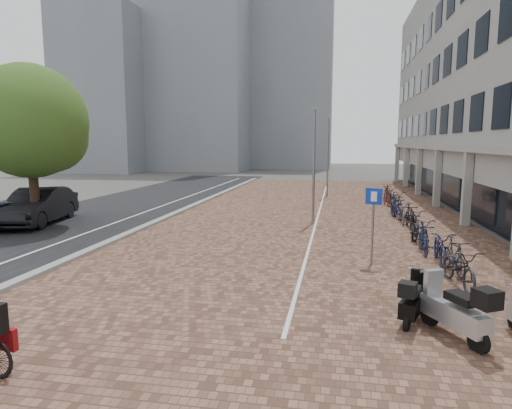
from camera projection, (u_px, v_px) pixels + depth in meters
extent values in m
plane|color=#474442|center=(215.00, 284.00, 11.63)|extent=(140.00, 140.00, 0.00)
cube|color=brown|center=(315.00, 214.00, 22.94)|extent=(14.50, 42.00, 0.04)
cube|color=black|center=(120.00, 209.00, 24.94)|extent=(8.00, 50.00, 0.03)
cube|color=gray|center=(185.00, 209.00, 24.22)|extent=(0.35, 42.00, 0.14)
cube|color=white|center=(153.00, 209.00, 24.57)|extent=(0.12, 44.00, 0.00)
cube|color=white|center=(319.00, 214.00, 22.90)|extent=(0.10, 30.00, 0.00)
cube|color=black|center=(452.00, 178.00, 25.22)|extent=(0.15, 38.00, 3.20)
cube|color=#9A9A95|center=(450.00, 147.00, 25.02)|extent=(1.60, 38.00, 0.30)
cube|color=#9A9A95|center=(467.00, 188.00, 19.53)|extent=(0.35, 0.35, 3.40)
cube|color=#9A9A95|center=(437.00, 178.00, 25.37)|extent=(0.35, 0.35, 3.40)
cube|color=#9A9A95|center=(419.00, 171.00, 31.21)|extent=(0.35, 0.35, 3.40)
cube|color=#9A9A95|center=(406.00, 167.00, 37.05)|extent=(0.35, 0.35, 3.40)
cube|color=#9A9A95|center=(397.00, 163.00, 42.89)|extent=(0.35, 0.35, 3.40)
cube|color=gray|center=(196.00, 50.00, 59.02)|extent=(14.00, 12.00, 32.00)
cube|color=gray|center=(291.00, 78.00, 64.08)|extent=(12.00, 10.00, 26.00)
cube|color=gray|center=(107.00, 93.00, 55.83)|extent=(10.00, 10.00, 20.00)
imported|color=black|center=(38.00, 206.00, 20.15)|extent=(2.71, 5.31, 1.67)
cylinder|color=slate|center=(373.00, 230.00, 13.33)|extent=(0.07, 0.07, 2.17)
cube|color=#0D30AC|center=(374.00, 196.00, 13.16)|extent=(0.49, 0.17, 0.49)
cylinder|color=slate|center=(314.00, 168.00, 19.80)|extent=(0.12, 0.12, 5.20)
cylinder|color=gray|center=(328.00, 158.00, 29.85)|extent=(0.12, 0.12, 5.34)
cylinder|color=#382619|center=(34.00, 193.00, 19.09)|extent=(0.40, 0.40, 3.07)
sphere|color=#34531C|center=(29.00, 121.00, 18.66)|extent=(4.83, 4.83, 4.83)
sphere|color=#34531C|center=(52.00, 137.00, 19.29)|extent=(3.07, 3.07, 3.07)
imported|color=black|center=(459.00, 267.00, 11.39)|extent=(0.96, 2.05, 1.04)
imported|color=#232228|center=(454.00, 256.00, 12.48)|extent=(0.66, 1.79, 1.05)
imported|color=#15203C|center=(440.00, 247.00, 13.62)|extent=(0.82, 2.02, 1.04)
imported|color=#121933|center=(424.00, 238.00, 14.79)|extent=(0.52, 1.75, 1.05)
imported|color=black|center=(420.00, 232.00, 15.89)|extent=(0.88, 2.03, 1.04)
imported|color=black|center=(412.00, 226.00, 17.03)|extent=(0.75, 1.80, 1.05)
imported|color=black|center=(415.00, 221.00, 18.10)|extent=(0.75, 1.99, 1.04)
imported|color=black|center=(409.00, 216.00, 19.23)|extent=(0.55, 1.76, 1.05)
imported|color=#53514C|center=(403.00, 212.00, 20.37)|extent=(0.79, 2.00, 1.04)
imported|color=#131436|center=(396.00, 208.00, 21.51)|extent=(0.75, 1.80, 1.05)
imported|color=black|center=(394.00, 205.00, 22.63)|extent=(0.73, 1.99, 1.04)
imported|color=#141336|center=(393.00, 202.00, 23.73)|extent=(0.75, 1.80, 1.05)
imported|color=black|center=(397.00, 200.00, 24.79)|extent=(0.88, 2.03, 1.04)
imported|color=#521B15|center=(387.00, 197.00, 25.99)|extent=(0.66, 1.79, 1.05)
imported|color=black|center=(390.00, 195.00, 27.05)|extent=(0.75, 1.99, 1.04)
imported|color=black|center=(387.00, 193.00, 28.18)|extent=(0.68, 1.79, 1.05)
imported|color=#56544F|center=(386.00, 191.00, 29.29)|extent=(0.85, 2.02, 1.04)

